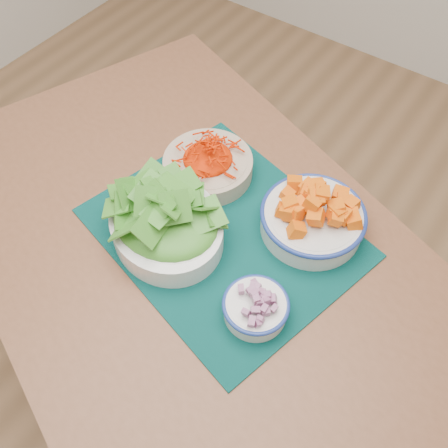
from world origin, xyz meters
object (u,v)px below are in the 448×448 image
object	(u,v)px
carrot_bowl	(208,163)
lettuce_bowl	(166,220)
onion_bowl	(256,306)
table	(187,255)
squash_bowl	(314,214)
placemat	(224,232)

from	to	relation	value
carrot_bowl	lettuce_bowl	xyz separation A→B (m)	(0.04, -0.20, 0.02)
lettuce_bowl	onion_bowl	distance (m)	0.26
table	onion_bowl	xyz separation A→B (m)	(0.24, -0.07, 0.13)
table	squash_bowl	size ratio (longest dim) A/B	6.22
placemat	lettuce_bowl	size ratio (longest dim) A/B	1.61
carrot_bowl	squash_bowl	world-z (taller)	squash_bowl
table	squash_bowl	world-z (taller)	squash_bowl
squash_bowl	onion_bowl	distance (m)	0.25
table	onion_bowl	size ratio (longest dim) A/B	9.64
onion_bowl	carrot_bowl	bearing A→B (deg)	140.40
squash_bowl	lettuce_bowl	distance (m)	0.32
onion_bowl	squash_bowl	bearing A→B (deg)	93.24
carrot_bowl	squash_bowl	size ratio (longest dim) A/B	0.98
table	squash_bowl	xyz separation A→B (m)	(0.22, 0.17, 0.15)
carrot_bowl	table	bearing A→B (deg)	-70.69
onion_bowl	lettuce_bowl	bearing A→B (deg)	170.10
table	placemat	size ratio (longest dim) A/B	2.70
placemat	squash_bowl	world-z (taller)	squash_bowl
lettuce_bowl	onion_bowl	world-z (taller)	lettuce_bowl
lettuce_bowl	onion_bowl	size ratio (longest dim) A/B	2.22
placemat	squash_bowl	distance (m)	0.20
lettuce_bowl	onion_bowl	xyz separation A→B (m)	(0.26, -0.05, -0.03)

